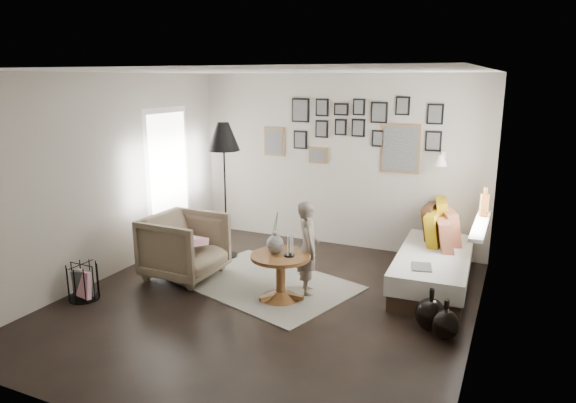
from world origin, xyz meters
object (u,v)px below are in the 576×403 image
at_px(demijohn_large, 430,314).
at_px(vase, 275,241).
at_px(pedestal_table, 281,279).
at_px(daybed, 435,262).
at_px(armchair, 185,246).
at_px(demijohn_small, 445,324).
at_px(magazine_basket, 83,282).
at_px(child, 308,248).
at_px(floor_lamp, 224,142).

bearing_deg(demijohn_large, vase, 177.41).
relative_size(pedestal_table, vase, 1.40).
bearing_deg(daybed, armchair, -162.98).
distance_m(daybed, demijohn_small, 1.42).
bearing_deg(magazine_basket, demijohn_small, 10.98).
height_order(pedestal_table, armchair, armchair).
height_order(demijohn_large, child, child).
distance_m(demijohn_large, demijohn_small, 0.20).
bearing_deg(demijohn_small, vase, 174.16).
distance_m(pedestal_table, floor_lamp, 2.19).
bearing_deg(magazine_basket, demijohn_large, 13.15).
relative_size(floor_lamp, child, 1.71).
height_order(pedestal_table, floor_lamp, floor_lamp).
distance_m(demijohn_small, child, 1.79).
relative_size(demijohn_large, demijohn_small, 1.10).
height_order(vase, daybed, vase).
relative_size(vase, child, 0.44).
xyz_separation_m(daybed, child, (-1.35, -0.90, 0.27)).
bearing_deg(child, magazine_basket, 88.43).
relative_size(magazine_basket, demijohn_small, 1.02).
height_order(magazine_basket, child, child).
bearing_deg(armchair, magazine_basket, 149.16).
bearing_deg(daybed, child, -148.99).
height_order(floor_lamp, demijohn_small, floor_lamp).
bearing_deg(demijohn_large, floor_lamp, 160.98).
height_order(daybed, demijohn_small, daybed).
bearing_deg(daybed, vase, -147.05).
xyz_separation_m(pedestal_table, child, (0.22, 0.30, 0.31)).
relative_size(vase, magazine_basket, 1.17).
bearing_deg(armchair, pedestal_table, -93.95).
distance_m(pedestal_table, magazine_basket, 2.31).
relative_size(vase, floor_lamp, 0.26).
xyz_separation_m(daybed, floor_lamp, (-2.90, -0.20, 1.37)).
relative_size(daybed, floor_lamp, 1.04).
distance_m(armchair, demijohn_large, 3.17).
height_order(demijohn_large, demijohn_small, demijohn_large).
bearing_deg(armchair, child, -82.92).
bearing_deg(floor_lamp, demijohn_small, -20.02).
distance_m(daybed, child, 1.64).
relative_size(pedestal_table, demijohn_large, 1.52).
height_order(floor_lamp, magazine_basket, floor_lamp).
relative_size(daybed, demijohn_small, 4.85).
bearing_deg(demijohn_small, pedestal_table, 174.51).
xyz_separation_m(pedestal_table, demijohn_small, (1.89, -0.18, -0.10)).
distance_m(armchair, magazine_basket, 1.29).
xyz_separation_m(pedestal_table, vase, (-0.08, 0.02, 0.45)).
xyz_separation_m(pedestal_table, floor_lamp, (-1.34, 0.99, 1.42)).
bearing_deg(pedestal_table, child, 54.17).
height_order(pedestal_table, child, child).
xyz_separation_m(daybed, demijohn_large, (0.16, -1.26, -0.12)).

